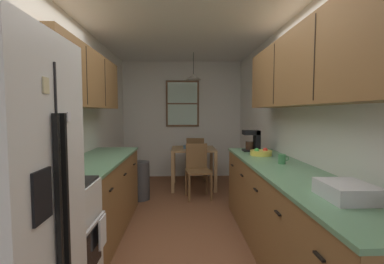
{
  "coord_description": "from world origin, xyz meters",
  "views": [
    {
      "loc": [
        -0.02,
        -2.53,
        1.44
      ],
      "look_at": [
        0.14,
        1.42,
        1.15
      ],
      "focal_mm": 25.78,
      "sensor_mm": 36.0,
      "label": 1
    }
  ],
  "objects_px": {
    "microwave_over_range": "(25,82)",
    "dining_chair_near": "(198,168)",
    "dining_table": "(193,155)",
    "coffee_maker": "(253,140)",
    "table_serving_bowl": "(189,147)",
    "fruit_bowl": "(261,153)",
    "dish_rack": "(347,191)",
    "dining_chair_far": "(196,156)",
    "storage_canister": "(68,164)",
    "stove_range": "(48,245)",
    "trash_bin": "(140,181)",
    "mug_by_coffeemaker": "(282,159)"
  },
  "relations": [
    {
      "from": "storage_canister",
      "to": "fruit_bowl",
      "type": "relative_size",
      "value": 0.69
    },
    {
      "from": "storage_canister",
      "to": "dining_chair_near",
      "type": "bearing_deg",
      "value": 60.18
    },
    {
      "from": "dining_table",
      "to": "dish_rack",
      "type": "distance_m",
      "value": 3.66
    },
    {
      "from": "stove_range",
      "to": "storage_canister",
      "type": "xyz_separation_m",
      "value": [
        -0.01,
        0.42,
        0.52
      ]
    },
    {
      "from": "stove_range",
      "to": "dish_rack",
      "type": "xyz_separation_m",
      "value": [
        2.0,
        -0.35,
        0.48
      ]
    },
    {
      "from": "coffee_maker",
      "to": "dish_rack",
      "type": "relative_size",
      "value": 0.85
    },
    {
      "from": "dining_chair_near",
      "to": "trash_bin",
      "type": "xyz_separation_m",
      "value": [
        -0.96,
        -0.1,
        -0.19
      ]
    },
    {
      "from": "dining_chair_near",
      "to": "storage_canister",
      "type": "xyz_separation_m",
      "value": [
        -1.26,
        -2.19,
        0.49
      ]
    },
    {
      "from": "storage_canister",
      "to": "fruit_bowl",
      "type": "height_order",
      "value": "storage_canister"
    },
    {
      "from": "microwave_over_range",
      "to": "dining_chair_near",
      "type": "height_order",
      "value": "microwave_over_range"
    },
    {
      "from": "coffee_maker",
      "to": "fruit_bowl",
      "type": "relative_size",
      "value": 1.08
    },
    {
      "from": "microwave_over_range",
      "to": "dish_rack",
      "type": "relative_size",
      "value": 1.73
    },
    {
      "from": "table_serving_bowl",
      "to": "coffee_maker",
      "type": "bearing_deg",
      "value": -58.57
    },
    {
      "from": "mug_by_coffeemaker",
      "to": "table_serving_bowl",
      "type": "relative_size",
      "value": 0.53
    },
    {
      "from": "dining_chair_near",
      "to": "coffee_maker",
      "type": "relative_size",
      "value": 3.11
    },
    {
      "from": "coffee_maker",
      "to": "mug_by_coffeemaker",
      "type": "relative_size",
      "value": 2.56
    },
    {
      "from": "fruit_bowl",
      "to": "dish_rack",
      "type": "distance_m",
      "value": 1.74
    },
    {
      "from": "dining_table",
      "to": "storage_canister",
      "type": "bearing_deg",
      "value": -113.4
    },
    {
      "from": "microwave_over_range",
      "to": "table_serving_bowl",
      "type": "bearing_deg",
      "value": 68.72
    },
    {
      "from": "table_serving_bowl",
      "to": "mug_by_coffeemaker",
      "type": "bearing_deg",
      "value": -68.68
    },
    {
      "from": "dining_chair_far",
      "to": "storage_canister",
      "type": "distance_m",
      "value": 3.66
    },
    {
      "from": "dining_chair_near",
      "to": "dish_rack",
      "type": "bearing_deg",
      "value": -75.73
    },
    {
      "from": "stove_range",
      "to": "dish_rack",
      "type": "bearing_deg",
      "value": -9.85
    },
    {
      "from": "stove_range",
      "to": "microwave_over_range",
      "type": "relative_size",
      "value": 1.87
    },
    {
      "from": "dining_table",
      "to": "dining_chair_far",
      "type": "height_order",
      "value": "dining_chair_far"
    },
    {
      "from": "coffee_maker",
      "to": "table_serving_bowl",
      "type": "xyz_separation_m",
      "value": [
        -0.85,
        1.39,
        -0.27
      ]
    },
    {
      "from": "dining_table",
      "to": "fruit_bowl",
      "type": "height_order",
      "value": "fruit_bowl"
    },
    {
      "from": "dining_table",
      "to": "storage_canister",
      "type": "relative_size",
      "value": 4.42
    },
    {
      "from": "dining_table",
      "to": "mug_by_coffeemaker",
      "type": "xyz_separation_m",
      "value": [
        0.83,
        -2.39,
        0.33
      ]
    },
    {
      "from": "trash_bin",
      "to": "dining_chair_far",
      "type": "bearing_deg",
      "value": 53.03
    },
    {
      "from": "dining_table",
      "to": "coffee_maker",
      "type": "distance_m",
      "value": 1.69
    },
    {
      "from": "mug_by_coffeemaker",
      "to": "table_serving_bowl",
      "type": "bearing_deg",
      "value": 111.32
    },
    {
      "from": "dining_chair_far",
      "to": "storage_canister",
      "type": "bearing_deg",
      "value": -110.71
    },
    {
      "from": "dish_rack",
      "to": "microwave_over_range",
      "type": "bearing_deg",
      "value": 170.66
    },
    {
      "from": "dining_table",
      "to": "mug_by_coffeemaker",
      "type": "bearing_deg",
      "value": -70.94
    },
    {
      "from": "microwave_over_range",
      "to": "table_serving_bowl",
      "type": "relative_size",
      "value": 2.78
    },
    {
      "from": "dining_chair_near",
      "to": "fruit_bowl",
      "type": "relative_size",
      "value": 3.36
    },
    {
      "from": "dining_table",
      "to": "dish_rack",
      "type": "bearing_deg",
      "value": -77.35
    },
    {
      "from": "dining_chair_near",
      "to": "dish_rack",
      "type": "distance_m",
      "value": 3.09
    },
    {
      "from": "storage_canister",
      "to": "coffee_maker",
      "type": "height_order",
      "value": "coffee_maker"
    },
    {
      "from": "trash_bin",
      "to": "coffee_maker",
      "type": "xyz_separation_m",
      "value": [
        1.67,
        -0.74,
        0.74
      ]
    },
    {
      "from": "microwave_over_range",
      "to": "mug_by_coffeemaker",
      "type": "relative_size",
      "value": 5.23
    },
    {
      "from": "dining_chair_far",
      "to": "trash_bin",
      "type": "relative_size",
      "value": 1.43
    },
    {
      "from": "microwave_over_range",
      "to": "dish_rack",
      "type": "bearing_deg",
      "value": -9.34
    },
    {
      "from": "trash_bin",
      "to": "dining_table",
      "type": "bearing_deg",
      "value": 37.77
    },
    {
      "from": "fruit_bowl",
      "to": "table_serving_bowl",
      "type": "height_order",
      "value": "fruit_bowl"
    },
    {
      "from": "dining_chair_far",
      "to": "trash_bin",
      "type": "distance_m",
      "value": 1.65
    },
    {
      "from": "dining_chair_far",
      "to": "fruit_bowl",
      "type": "relative_size",
      "value": 3.36
    },
    {
      "from": "stove_range",
      "to": "coffee_maker",
      "type": "height_order",
      "value": "coffee_maker"
    },
    {
      "from": "dining_table",
      "to": "mug_by_coffeemaker",
      "type": "height_order",
      "value": "mug_by_coffeemaker"
    }
  ]
}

